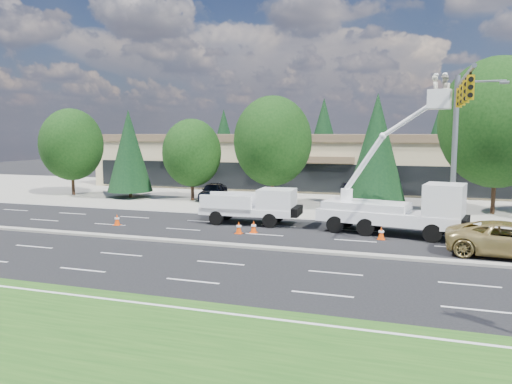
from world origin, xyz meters
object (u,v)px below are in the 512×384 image
(signal_mast, at_px, (459,125))
(minivan, at_px, (512,240))
(utility_pickup, at_px, (255,209))
(bucket_truck, at_px, (403,202))

(signal_mast, height_order, minivan, signal_mast)
(utility_pickup, relative_size, minivan, 1.04)
(signal_mast, relative_size, minivan, 1.79)
(signal_mast, distance_m, utility_pickup, 12.71)
(bucket_truck, bearing_deg, signal_mast, 40.29)
(signal_mast, height_order, utility_pickup, signal_mast)
(signal_mast, height_order, bucket_truck, signal_mast)
(signal_mast, xyz_separation_m, minivan, (2.15, -5.01, -5.27))
(bucket_truck, distance_m, minivan, 6.08)
(bucket_truck, relative_size, minivan, 1.53)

